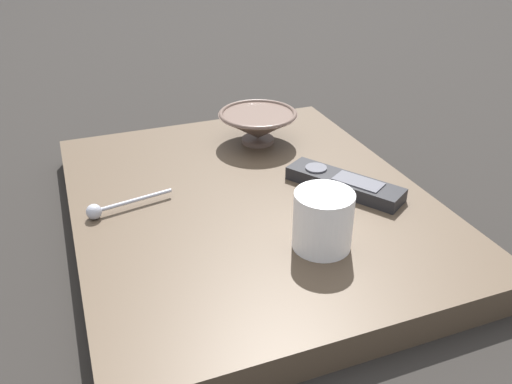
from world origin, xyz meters
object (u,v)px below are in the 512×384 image
at_px(cereal_bowl, 258,125).
at_px(teaspoon, 105,209).
at_px(tv_remote_near, 344,183).
at_px(coffee_mug, 323,220).

xyz_separation_m(cereal_bowl, teaspoon, (0.17, -0.31, -0.02)).
bearing_deg(tv_remote_near, cereal_bowl, -164.66).
relative_size(cereal_bowl, coffee_mug, 1.84).
bearing_deg(cereal_bowl, tv_remote_near, 15.34).
bearing_deg(teaspoon, tv_remote_near, 81.22).
xyz_separation_m(coffee_mug, teaspoon, (-0.18, -0.26, -0.03)).
bearing_deg(coffee_mug, tv_remote_near, 140.44).
relative_size(cereal_bowl, tv_remote_near, 0.79).
bearing_deg(tv_remote_near, teaspoon, -98.78).
bearing_deg(cereal_bowl, coffee_mug, -6.99).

